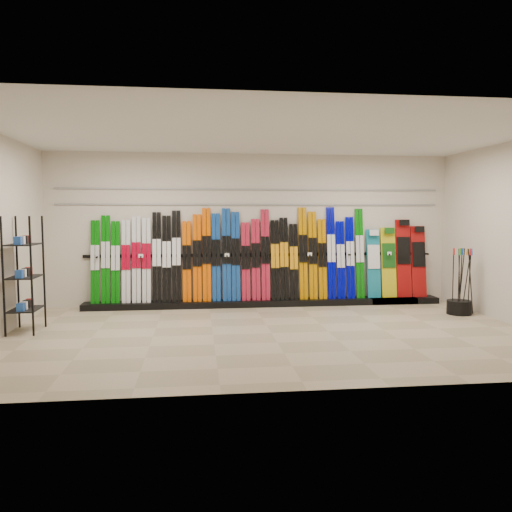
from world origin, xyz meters
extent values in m
plane|color=tan|center=(0.00, 0.00, 0.00)|extent=(8.00, 8.00, 0.00)
plane|color=beige|center=(0.00, 2.50, 1.50)|extent=(8.00, 0.00, 8.00)
plane|color=silver|center=(0.00, 0.00, 3.00)|extent=(8.00, 8.00, 0.00)
cube|color=black|center=(0.22, 2.28, 0.06)|extent=(8.00, 0.40, 0.12)
cube|color=#076808|center=(-3.05, 2.34, 0.91)|extent=(0.17, 0.23, 1.58)
cube|color=#076808|center=(-2.85, 2.34, 0.95)|extent=(0.17, 0.24, 1.67)
cube|color=#076808|center=(-2.67, 2.34, 0.90)|extent=(0.17, 0.23, 1.56)
cube|color=silver|center=(-2.47, 2.34, 0.91)|extent=(0.17, 0.23, 1.58)
cube|color=silver|center=(-2.28, 2.34, 0.94)|extent=(0.17, 0.24, 1.65)
cube|color=silver|center=(-2.09, 2.34, 0.93)|extent=(0.17, 0.24, 1.62)
cube|color=black|center=(-1.89, 2.35, 0.98)|extent=(0.17, 0.25, 1.73)
cube|color=black|center=(-1.70, 2.34, 0.95)|extent=(0.17, 0.24, 1.67)
cube|color=black|center=(-1.51, 2.35, 1.00)|extent=(0.17, 0.26, 1.76)
cube|color=#F05800|center=(-1.32, 2.34, 0.90)|extent=(0.17, 0.23, 1.56)
cube|color=#F05800|center=(-1.12, 2.35, 0.96)|extent=(0.17, 0.25, 1.69)
cube|color=#F05800|center=(-0.93, 2.35, 1.03)|extent=(0.17, 0.26, 1.81)
cube|color=#114092|center=(-0.75, 2.35, 0.97)|extent=(0.17, 0.25, 1.71)
cube|color=#114092|center=(-0.54, 2.35, 1.02)|extent=(0.17, 0.26, 1.81)
cube|color=#114092|center=(-0.36, 2.35, 0.99)|extent=(0.17, 0.25, 1.74)
cube|color=#B91933|center=(-0.16, 2.33, 0.88)|extent=(0.17, 0.23, 1.53)
cube|color=#B91933|center=(0.03, 2.34, 0.92)|extent=(0.17, 0.23, 1.60)
cube|color=#B91933|center=(0.23, 2.35, 1.01)|extent=(0.17, 0.26, 1.79)
cube|color=black|center=(0.42, 2.34, 0.91)|extent=(0.17, 0.23, 1.57)
cube|color=black|center=(0.60, 2.34, 0.93)|extent=(0.17, 0.24, 1.62)
cube|color=black|center=(0.80, 2.33, 0.87)|extent=(0.17, 0.22, 1.50)
cube|color=#BE7700|center=(0.99, 2.36, 1.03)|extent=(0.17, 0.27, 1.83)
cube|color=#BE7700|center=(1.19, 2.35, 0.99)|extent=(0.17, 0.25, 1.74)
cube|color=#BE7700|center=(1.38, 2.34, 0.91)|extent=(0.17, 0.23, 1.59)
cube|color=#0002A6|center=(1.56, 2.36, 1.04)|extent=(0.17, 0.27, 1.83)
cube|color=#0002A6|center=(1.76, 2.34, 0.89)|extent=(0.17, 0.23, 1.55)
cube|color=#0002A6|center=(1.96, 2.34, 0.94)|extent=(0.17, 0.24, 1.64)
cube|color=#076808|center=(2.16, 2.35, 1.02)|extent=(0.17, 0.26, 1.80)
cube|color=#14728C|center=(2.45, 2.35, 0.81)|extent=(0.28, 0.22, 1.38)
cube|color=gold|center=(2.77, 2.35, 0.83)|extent=(0.31, 0.22, 1.42)
cube|color=#990C0C|center=(3.09, 2.36, 0.91)|extent=(0.31, 0.24, 1.58)
cube|color=#990C0C|center=(3.41, 2.35, 0.84)|extent=(0.30, 0.22, 1.45)
cube|color=black|center=(-3.75, 0.56, 0.89)|extent=(0.40, 0.60, 1.78)
cylinder|color=black|center=(3.60, 1.04, 0.12)|extent=(0.43, 0.43, 0.25)
cylinder|color=black|center=(3.47, 1.06, 0.61)|extent=(0.04, 0.08, 1.18)
cylinder|color=black|center=(3.60, 1.07, 0.61)|extent=(0.14, 0.12, 1.17)
cylinder|color=black|center=(3.74, 0.94, 0.61)|extent=(0.13, 0.05, 1.18)
cylinder|color=black|center=(3.62, 1.06, 0.61)|extent=(0.11, 0.14, 1.17)
cylinder|color=black|center=(3.72, 0.95, 0.61)|extent=(0.11, 0.14, 1.17)
cylinder|color=black|center=(3.68, 0.98, 0.61)|extent=(0.12, 0.07, 1.18)
cylinder|color=black|center=(3.63, 1.05, 0.61)|extent=(0.08, 0.04, 1.18)
cylinder|color=black|center=(3.54, 0.97, 0.61)|extent=(0.08, 0.14, 1.18)
cube|color=gray|center=(0.00, 2.48, 2.00)|extent=(7.60, 0.02, 0.03)
cube|color=gray|center=(0.00, 2.48, 2.30)|extent=(7.60, 0.02, 0.03)
camera|label=1|loc=(-1.11, -7.39, 1.81)|focal=35.00mm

